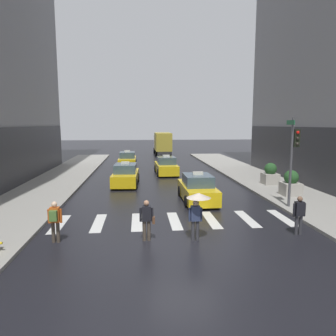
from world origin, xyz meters
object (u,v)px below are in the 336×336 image
(taxi_third, at_px, (166,166))
(planter_near_corner, at_px, (291,184))
(pedestrian_with_handbag, at_px, (147,218))
(pedestrian_plain_coat, at_px, (299,213))
(taxi_fourth, at_px, (127,160))
(pedestrian_with_umbrella, at_px, (197,204))
(traffic_light_pole, at_px, (293,150))
(taxi_second, at_px, (126,176))
(box_truck, at_px, (162,143))
(taxi_lead, at_px, (197,189))
(pedestrian_with_backpack, at_px, (55,219))
(planter_mid_block, at_px, (270,175))

(taxi_third, height_order, planter_near_corner, taxi_third)
(pedestrian_with_handbag, bearing_deg, pedestrian_plain_coat, 0.88)
(taxi_fourth, bearing_deg, pedestrian_plain_coat, -70.20)
(pedestrian_with_umbrella, distance_m, pedestrian_plain_coat, 4.41)
(pedestrian_with_handbag, height_order, pedestrian_plain_coat, same)
(pedestrian_plain_coat, bearing_deg, traffic_light_pole, 67.67)
(taxi_second, height_order, box_truck, box_truck)
(taxi_lead, bearing_deg, pedestrian_with_backpack, -137.96)
(traffic_light_pole, relative_size, planter_mid_block, 3.00)
(taxi_third, height_order, pedestrian_with_backpack, taxi_third)
(taxi_fourth, xyz_separation_m, planter_mid_block, (11.03, -11.77, 0.15))
(taxi_fourth, relative_size, pedestrian_with_handbag, 2.76)
(planter_near_corner, distance_m, planter_mid_block, 3.71)
(box_truck, xyz_separation_m, pedestrian_with_backpack, (-6.73, -33.72, -0.88))
(taxi_lead, bearing_deg, taxi_fourth, 106.68)
(pedestrian_with_handbag, distance_m, pedestrian_plain_coat, 6.36)
(taxi_lead, bearing_deg, traffic_light_pole, -25.14)
(taxi_lead, bearing_deg, pedestrian_plain_coat, -62.71)
(pedestrian_with_backpack, relative_size, pedestrian_plain_coat, 1.00)
(pedestrian_plain_coat, distance_m, planter_near_corner, 7.09)
(taxi_second, bearing_deg, pedestrian_plain_coat, -56.55)
(taxi_lead, xyz_separation_m, pedestrian_with_umbrella, (-1.21, -6.38, 0.79))
(pedestrian_with_umbrella, relative_size, pedestrian_with_backpack, 1.18)
(taxi_lead, distance_m, planter_near_corner, 6.05)
(taxi_second, bearing_deg, taxi_third, 54.14)
(taxi_fourth, relative_size, planter_near_corner, 2.84)
(pedestrian_with_umbrella, bearing_deg, traffic_light_pole, 34.85)
(taxi_third, height_order, planter_mid_block, taxi_third)
(box_truck, distance_m, planter_mid_block, 24.41)
(taxi_second, distance_m, pedestrian_with_handbag, 11.79)
(box_truck, bearing_deg, traffic_light_pole, -80.87)
(taxi_lead, height_order, pedestrian_with_backpack, taxi_lead)
(pedestrian_with_backpack, height_order, planter_mid_block, planter_mid_block)
(taxi_fourth, height_order, pedestrian_plain_coat, taxi_fourth)
(pedestrian_with_handbag, bearing_deg, planter_near_corner, 35.42)
(box_truck, bearing_deg, planter_mid_block, -74.96)
(pedestrian_with_handbag, xyz_separation_m, pedestrian_plain_coat, (6.36, 0.10, 0.01))
(box_truck, bearing_deg, pedestrian_with_handbag, -95.33)
(taxi_lead, distance_m, taxi_third, 10.42)
(taxi_lead, xyz_separation_m, box_truck, (-0.04, 27.61, 1.13))
(pedestrian_with_umbrella, xyz_separation_m, planter_near_corner, (7.25, 6.74, -0.64))
(taxi_second, height_order, taxi_fourth, same)
(taxi_lead, xyz_separation_m, taxi_fourth, (-4.74, 15.83, 0.00))
(traffic_light_pole, relative_size, pedestrian_plain_coat, 2.91)
(pedestrian_with_backpack, height_order, pedestrian_plain_coat, same)
(planter_near_corner, bearing_deg, taxi_lead, -176.62)
(box_truck, height_order, pedestrian_plain_coat, box_truck)
(box_truck, relative_size, pedestrian_plain_coat, 4.58)
(pedestrian_plain_coat, xyz_separation_m, planter_near_corner, (2.88, 6.47, -0.07))
(taxi_third, xyz_separation_m, taxi_fourth, (-3.75, 5.46, 0.00))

